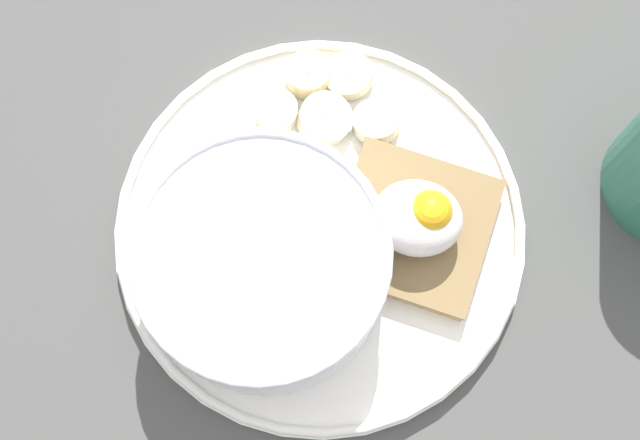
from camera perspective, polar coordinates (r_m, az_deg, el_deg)
ground_plane at (r=58.55cm, az=-0.00°, el=-1.04°), size 120.00×120.00×2.00cm
plate at (r=56.82cm, az=-0.00°, el=-0.59°), size 26.18×26.18×1.60cm
oatmeal_bowl at (r=52.87cm, az=-3.66°, el=-2.90°), size 15.00×15.00×6.58cm
toast_slice at (r=56.10cm, az=5.99°, el=-0.51°), size 10.58×10.58×1.43cm
poached_egg at (r=53.75cm, az=6.38°, el=0.19°), size 5.56×4.76×4.00cm
banana_slice_front at (r=58.34cm, az=3.62°, el=6.30°), size 4.39×4.43×1.58cm
banana_slice_left at (r=58.05cm, az=0.30°, el=6.46°), size 3.81×3.62×2.03cm
banana_slice_back at (r=58.48cm, az=-2.79°, el=6.93°), size 3.82×3.83×1.46cm
banana_slice_right at (r=59.39cm, az=-0.74°, el=9.29°), size 4.29×4.33×1.71cm
banana_slice_inner at (r=59.56cm, az=1.91°, el=9.20°), size 4.17×4.10×1.49cm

